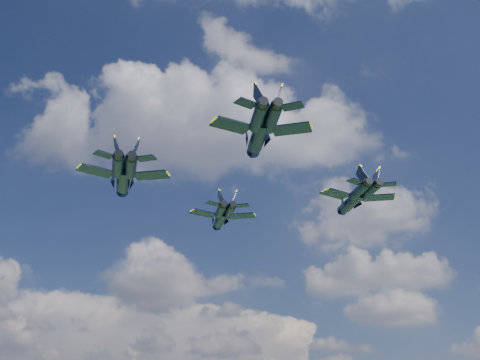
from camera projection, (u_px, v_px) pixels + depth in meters
name	position (u px, v px, depth m)	size (l,w,h in m)	color
jet_lead	(221.00, 219.00, 108.94)	(11.65, 15.72, 3.70)	black
jet_left	(123.00, 180.00, 87.28)	(12.66, 17.14, 4.04)	black
jet_right	(352.00, 201.00, 95.62)	(11.85, 16.07, 3.78)	black
jet_slot	(258.00, 136.00, 74.42)	(12.32, 16.35, 3.85)	black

